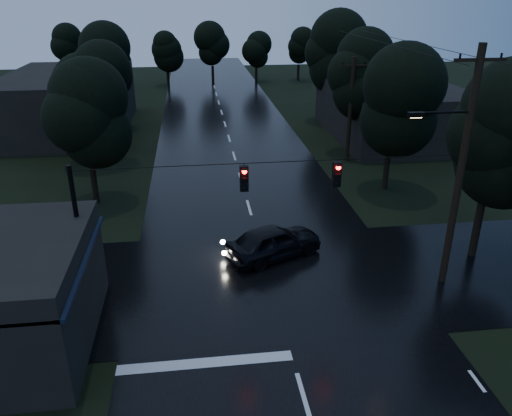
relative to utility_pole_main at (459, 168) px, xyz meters
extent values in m
cube|color=black|center=(-7.41, 19.00, -5.26)|extent=(12.00, 120.00, 0.02)
cube|color=black|center=(-7.41, 1.00, -5.26)|extent=(60.00, 9.00, 0.02)
cube|color=black|center=(-14.41, -2.00, -2.06)|extent=(0.30, 7.00, 0.15)
cylinder|color=black|center=(-14.61, -5.00, -3.76)|extent=(0.10, 0.10, 3.00)
cylinder|color=black|center=(-14.61, 1.00, -3.76)|extent=(0.10, 0.10, 3.00)
cube|color=#F9DE63|center=(-14.46, -3.50, -2.76)|extent=(0.06, 1.60, 0.50)
cube|color=#F9DE63|center=(-14.46, -0.80, -2.76)|extent=(0.06, 1.20, 0.50)
cube|color=black|center=(6.59, 23.00, -3.06)|extent=(10.00, 14.00, 4.40)
cube|color=black|center=(-21.41, 29.00, -2.76)|extent=(10.00, 16.00, 5.00)
cylinder|color=black|center=(0.09, 0.00, -0.26)|extent=(0.30, 0.30, 10.00)
cube|color=black|center=(0.09, 0.00, 4.14)|extent=(2.00, 0.12, 0.12)
cylinder|color=black|center=(-1.01, 0.00, 2.24)|extent=(2.20, 0.10, 0.10)
cube|color=black|center=(-2.11, 0.00, 2.19)|extent=(0.60, 0.25, 0.18)
cube|color=#FFB266|center=(-2.11, 0.00, 2.09)|extent=(0.45, 0.18, 0.03)
cylinder|color=black|center=(0.89, 17.00, -1.51)|extent=(0.30, 0.30, 7.50)
cube|color=black|center=(0.89, 17.00, 1.64)|extent=(2.00, 0.12, 0.12)
cylinder|color=black|center=(-14.91, 0.00, -2.26)|extent=(0.18, 0.18, 6.00)
cylinder|color=black|center=(-7.41, 0.00, 0.54)|extent=(15.00, 0.03, 0.03)
cube|color=black|center=(-8.61, 0.00, -0.06)|extent=(0.32, 0.25, 1.00)
sphere|color=#FF0C07|center=(-8.61, -0.15, -0.06)|extent=(0.18, 0.18, 0.18)
cube|color=black|center=(-5.01, 0.00, -0.06)|extent=(0.32, 0.25, 1.00)
sphere|color=#FF0C07|center=(-5.01, -0.15, -0.06)|extent=(0.18, 0.18, 0.18)
cylinder|color=black|center=(2.59, 2.00, -3.86)|extent=(0.36, 0.36, 2.80)
sphere|color=black|center=(2.59, 2.00, -0.46)|extent=(4.48, 4.48, 4.48)
sphere|color=black|center=(2.59, 2.00, 0.74)|extent=(4.48, 4.48, 4.48)
sphere|color=black|center=(2.59, 2.00, 1.94)|extent=(4.48, 4.48, 4.48)
cylinder|color=black|center=(-16.41, 11.00, -4.03)|extent=(0.36, 0.36, 2.45)
sphere|color=black|center=(-16.41, 11.00, -1.06)|extent=(3.92, 3.92, 3.92)
sphere|color=black|center=(-16.41, 11.00, -0.01)|extent=(3.92, 3.92, 3.92)
sphere|color=black|center=(-16.41, 11.00, 1.04)|extent=(3.92, 3.92, 3.92)
cylinder|color=black|center=(-17.01, 19.00, -3.95)|extent=(0.36, 0.36, 2.62)
sphere|color=black|center=(-17.01, 19.00, -0.76)|extent=(4.20, 4.20, 4.20)
sphere|color=black|center=(-17.01, 19.00, 0.37)|extent=(4.20, 4.20, 4.20)
sphere|color=black|center=(-17.01, 19.00, 1.49)|extent=(4.20, 4.20, 4.20)
cylinder|color=black|center=(-17.61, 29.00, -3.86)|extent=(0.36, 0.36, 2.80)
sphere|color=black|center=(-17.61, 29.00, -0.46)|extent=(4.48, 4.48, 4.48)
sphere|color=black|center=(-17.61, 29.00, 0.74)|extent=(4.48, 4.48, 4.48)
sphere|color=black|center=(-17.61, 29.00, 1.94)|extent=(4.48, 4.48, 4.48)
cylinder|color=black|center=(1.59, 11.00, -3.95)|extent=(0.36, 0.36, 2.62)
sphere|color=black|center=(1.59, 11.00, -0.76)|extent=(4.20, 4.20, 4.20)
sphere|color=black|center=(1.59, 11.00, 0.37)|extent=(4.20, 4.20, 4.20)
sphere|color=black|center=(1.59, 11.00, 1.49)|extent=(4.20, 4.20, 4.20)
cylinder|color=black|center=(2.19, 19.00, -3.86)|extent=(0.36, 0.36, 2.80)
sphere|color=black|center=(2.19, 19.00, -0.46)|extent=(4.48, 4.48, 4.48)
sphere|color=black|center=(2.19, 19.00, 0.74)|extent=(4.48, 4.48, 4.48)
sphere|color=black|center=(2.19, 19.00, 1.94)|extent=(4.48, 4.48, 4.48)
cylinder|color=black|center=(2.79, 29.00, -3.77)|extent=(0.36, 0.36, 2.97)
sphere|color=black|center=(2.79, 29.00, -0.16)|extent=(4.76, 4.76, 4.76)
sphere|color=black|center=(2.79, 29.00, 1.12)|extent=(4.76, 4.76, 4.76)
sphere|color=black|center=(2.79, 29.00, 2.39)|extent=(4.76, 4.76, 4.76)
imported|color=black|center=(-6.91, 3.10, -4.46)|extent=(5.08, 3.66, 1.61)
camera|label=1|loc=(-10.42, -17.61, 6.48)|focal=35.00mm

